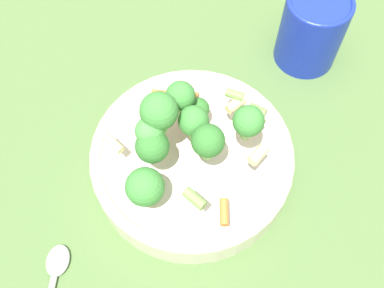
% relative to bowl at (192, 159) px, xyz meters
% --- Properties ---
extents(ground_plane, '(3.00, 3.00, 0.00)m').
position_rel_bowl_xyz_m(ground_plane, '(0.00, 0.00, -0.03)').
color(ground_plane, '#4C6B38').
extents(bowl, '(0.24, 0.24, 0.05)m').
position_rel_bowl_xyz_m(bowl, '(0.00, 0.00, 0.00)').
color(bowl, beige).
rests_on(bowl, ground_plane).
extents(pasta_salad, '(0.19, 0.16, 0.10)m').
position_rel_bowl_xyz_m(pasta_salad, '(0.01, 0.01, 0.07)').
color(pasta_salad, '#8CB766').
rests_on(pasta_salad, bowl).
extents(cup, '(0.09, 0.09, 0.11)m').
position_rel_bowl_xyz_m(cup, '(-0.13, -0.21, 0.03)').
color(cup, '#192DAD').
rests_on(cup, ground_plane).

